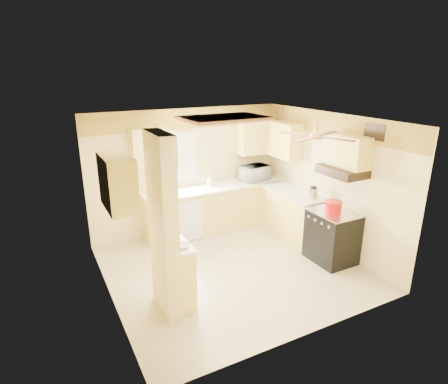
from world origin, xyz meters
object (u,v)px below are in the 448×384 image
stove (332,236)px  kettle (313,193)px  microwave (255,173)px  dutch_oven (334,207)px  bowl (183,246)px

stove → kettle: (0.04, 0.61, 0.60)m
microwave → kettle: 1.56m
microwave → dutch_oven: (0.22, -2.14, -0.09)m
bowl → dutch_oven: (2.76, 0.10, 0.05)m
bowl → kettle: size_ratio=0.76×
microwave → bowl: 3.39m
dutch_oven → kettle: size_ratio=1.15×
dutch_oven → microwave: bearing=96.0°
bowl → kettle: bearing=13.9°
microwave → dutch_oven: bearing=87.2°
stove → microwave: microwave is taller
microwave → dutch_oven: microwave is taller
microwave → bowl: microwave is taller
stove → microwave: bearing=96.6°
microwave → kettle: microwave is taller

